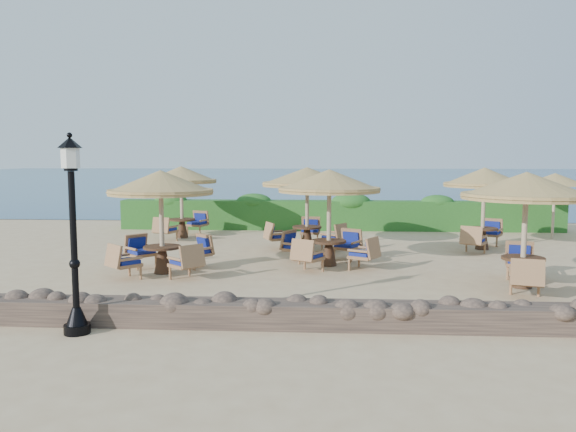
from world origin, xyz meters
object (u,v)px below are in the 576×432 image
at_px(extra_parasol, 555,179).
at_px(cafe_set_4, 307,189).
at_px(cafe_set_2, 526,200).
at_px(cafe_set_1, 329,200).
at_px(cafe_set_5, 484,189).
at_px(lamp_post, 74,243).
at_px(cafe_set_3, 181,185).
at_px(cafe_set_0, 161,204).

xyz_separation_m(extra_parasol, cafe_set_4, (-8.96, -2.65, -0.22)).
distance_m(cafe_set_2, cafe_set_4, 7.45).
height_order(cafe_set_1, cafe_set_4, same).
distance_m(cafe_set_2, cafe_set_5, 5.44).
height_order(cafe_set_4, cafe_set_5, same).
xyz_separation_m(lamp_post, extra_parasol, (12.60, 12.00, 0.62)).
relative_size(cafe_set_1, cafe_set_3, 0.98).
bearing_deg(extra_parasol, cafe_set_5, -140.75).
xyz_separation_m(extra_parasol, cafe_set_0, (-12.56, -7.02, -0.37)).
distance_m(cafe_set_3, cafe_set_4, 5.10).
distance_m(cafe_set_1, cafe_set_5, 5.86).
bearing_deg(cafe_set_4, lamp_post, -111.24).
xyz_separation_m(cafe_set_0, cafe_set_3, (-1.10, 6.36, 0.18)).
distance_m(cafe_set_0, cafe_set_1, 4.47).
xyz_separation_m(cafe_set_0, cafe_set_5, (9.28, 4.34, 0.17)).
height_order(cafe_set_0, cafe_set_5, same).
distance_m(lamp_post, cafe_set_0, 4.98).
relative_size(extra_parasol, cafe_set_2, 0.83).
relative_size(cafe_set_0, cafe_set_4, 0.90).
distance_m(lamp_post, cafe_set_4, 10.04).
bearing_deg(cafe_set_2, cafe_set_1, 152.01).
bearing_deg(cafe_set_3, cafe_set_2, -37.18).
height_order(cafe_set_0, cafe_set_2, same).
bearing_deg(cafe_set_2, lamp_post, -155.86).
bearing_deg(cafe_set_5, cafe_set_2, -96.21).
bearing_deg(extra_parasol, cafe_set_3, -177.23).
xyz_separation_m(cafe_set_3, cafe_set_5, (10.38, -2.02, -0.01)).
height_order(lamp_post, cafe_set_3, lamp_post).
height_order(lamp_post, cafe_set_0, lamp_post).
height_order(extra_parasol, cafe_set_4, cafe_set_4).
height_order(cafe_set_0, cafe_set_4, same).
bearing_deg(cafe_set_2, cafe_set_4, 133.13).
xyz_separation_m(cafe_set_1, cafe_set_3, (-5.38, 5.08, 0.15)).
relative_size(lamp_post, cafe_set_2, 1.15).
relative_size(cafe_set_0, cafe_set_2, 0.93).
bearing_deg(lamp_post, extra_parasol, 43.60).
relative_size(cafe_set_2, cafe_set_3, 1.00).
distance_m(cafe_set_1, cafe_set_3, 7.40).
distance_m(cafe_set_4, cafe_set_5, 5.68).
height_order(cafe_set_3, cafe_set_5, same).
height_order(cafe_set_3, cafe_set_4, same).
relative_size(cafe_set_1, cafe_set_5, 1.01).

